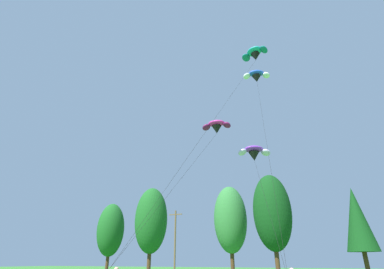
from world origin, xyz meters
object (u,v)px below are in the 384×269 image
Objects in this scene: parafoil_kite_high_teal at (255,54)px; parafoil_kite_mid_purple at (254,153)px; parafoil_kite_low_blue_white at (256,76)px; utility_pole at (175,240)px; parafoil_kite_far_magenta at (216,126)px.

parafoil_kite_high_teal is 12.60m from parafoil_kite_mid_purple.
parafoil_kite_low_blue_white is at bearing 93.02° from parafoil_kite_mid_purple.
parafoil_kite_mid_purple reaches higher than utility_pole.
parafoil_kite_high_teal is at bearing -38.95° from utility_pole.
utility_pole is 24.06m from parafoil_kite_far_magenta.
parafoil_kite_far_magenta is at bearing -102.59° from parafoil_kite_low_blue_white.
parafoil_kite_high_teal is (17.03, -13.77, 19.06)m from utility_pole.
parafoil_kite_far_magenta is 15.85m from parafoil_kite_low_blue_white.
parafoil_kite_far_magenta reaches higher than utility_pole.
parafoil_kite_low_blue_white reaches higher than parafoil_kite_mid_purple.
parafoil_kite_mid_purple is 0.55× the size of parafoil_kite_low_blue_white.
parafoil_kite_mid_purple is 4.39m from parafoil_kite_far_magenta.
parafoil_kite_mid_purple is (-0.78, -1.52, -12.48)m from parafoil_kite_high_teal.
parafoil_kite_mid_purple is at bearing 43.21° from parafoil_kite_far_magenta.
parafoil_kite_low_blue_white is at bearing 100.56° from parafoil_kite_high_teal.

